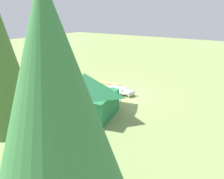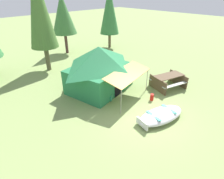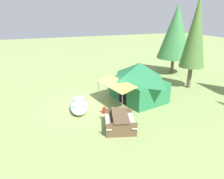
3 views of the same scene
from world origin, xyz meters
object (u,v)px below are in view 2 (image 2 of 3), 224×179
object	(u,v)px
beached_rowboat	(161,115)
pine_tree_back_right	(63,14)
pine_tree_far_center	(109,10)
canvas_cabin_tent	(99,68)
picnic_table	(168,80)
pine_tree_side	(39,7)
fuel_can	(152,97)
cooler_box	(110,96)

from	to	relation	value
beached_rowboat	pine_tree_back_right	size ratio (longest dim) A/B	0.52
beached_rowboat	pine_tree_far_center	distance (m)	12.64
canvas_cabin_tent	pine_tree_far_center	xyz separation A→B (m)	(6.60, 6.12, 2.21)
canvas_cabin_tent	pine_tree_far_center	world-z (taller)	pine_tree_far_center
picnic_table	pine_tree_side	xyz separation A→B (m)	(-3.84, 7.64, 3.79)
fuel_can	pine_tree_far_center	size ratio (longest dim) A/B	0.06
pine_tree_far_center	pine_tree_side	size ratio (longest dim) A/B	0.83
pine_tree_back_right	pine_tree_far_center	xyz separation A→B (m)	(4.12, -1.43, 0.15)
beached_rowboat	pine_tree_back_right	world-z (taller)	pine_tree_back_right
beached_rowboat	fuel_can	xyz separation A→B (m)	(1.10, 1.27, -0.04)
picnic_table	pine_tree_side	distance (m)	9.35
picnic_table	pine_tree_side	size ratio (longest dim) A/B	0.31
pine_tree_back_right	pine_tree_side	world-z (taller)	pine_tree_side
picnic_table	fuel_can	xyz separation A→B (m)	(-1.93, -0.22, -0.32)
cooler_box	pine_tree_far_center	size ratio (longest dim) A/B	0.10
beached_rowboat	canvas_cabin_tent	world-z (taller)	canvas_cabin_tent
cooler_box	beached_rowboat	bearing A→B (deg)	-82.00
picnic_table	pine_tree_side	world-z (taller)	pine_tree_side
pine_tree_side	picnic_table	bearing A→B (deg)	-63.29
cooler_box	pine_tree_side	xyz separation A→B (m)	(-0.39, 6.15, 4.13)
fuel_can	pine_tree_far_center	bearing A→B (deg)	59.06
beached_rowboat	fuel_can	distance (m)	1.68
pine_tree_back_right	pine_tree_far_center	world-z (taller)	pine_tree_far_center
beached_rowboat	pine_tree_far_center	size ratio (longest dim) A/B	0.46
fuel_can	picnic_table	bearing A→B (deg)	6.39
picnic_table	fuel_can	bearing A→B (deg)	-173.61
beached_rowboat	pine_tree_side	world-z (taller)	pine_tree_side
beached_rowboat	cooler_box	size ratio (longest dim) A/B	4.42
pine_tree_side	cooler_box	bearing A→B (deg)	-86.39
canvas_cabin_tent	cooler_box	bearing A→B (deg)	-105.52
beached_rowboat	pine_tree_side	distance (m)	10.02
beached_rowboat	canvas_cabin_tent	size ratio (longest dim) A/B	0.59
fuel_can	pine_tree_far_center	world-z (taller)	pine_tree_far_center
pine_tree_far_center	canvas_cabin_tent	bearing A→B (deg)	-137.16
cooler_box	pine_tree_back_right	xyz separation A→B (m)	(2.82, 8.77, 3.25)
cooler_box	fuel_can	bearing A→B (deg)	-48.24
pine_tree_far_center	pine_tree_side	xyz separation A→B (m)	(-7.32, -1.18, 0.74)
pine_tree_back_right	cooler_box	bearing A→B (deg)	-107.84
beached_rowboat	pine_tree_far_center	bearing A→B (deg)	57.68
fuel_can	pine_tree_side	xyz separation A→B (m)	(-1.91, 7.85, 4.11)
beached_rowboat	pine_tree_back_right	xyz separation A→B (m)	(2.40, 11.74, 3.18)
canvas_cabin_tent	pine_tree_back_right	xyz separation A→B (m)	(2.48, 7.55, 2.06)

